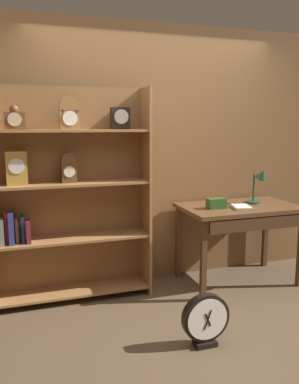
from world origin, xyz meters
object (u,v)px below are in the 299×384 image
at_px(desk_lamp, 259,183).
at_px(toolbox_small, 216,203).
at_px(round_clock_large, 206,320).
at_px(workbench, 240,215).
at_px(open_repair_manual, 242,207).
at_px(bookshelf, 65,195).

bearing_deg(desk_lamp, toolbox_small, -170.91).
relative_size(toolbox_small, round_clock_large, 0.45).
xyz_separation_m(workbench, desk_lamp, (0.24, 0.06, 0.31)).
relative_size(workbench, toolbox_small, 6.39).
distance_m(desk_lamp, open_repair_manual, 0.39).
distance_m(bookshelf, desk_lamp, 1.97).
xyz_separation_m(toolbox_small, round_clock_large, (-0.56, -0.94, -0.65)).
relative_size(workbench, round_clock_large, 2.90).
distance_m(bookshelf, open_repair_manual, 1.70).
distance_m(workbench, round_clock_large, 1.38).
xyz_separation_m(bookshelf, toolbox_small, (1.43, -0.19, -0.13)).
distance_m(desk_lamp, toolbox_small, 0.56).
distance_m(bookshelf, round_clock_large, 1.63).
distance_m(workbench, toolbox_small, 0.32).
height_order(toolbox_small, open_repair_manual, toolbox_small).
bearing_deg(round_clock_large, open_repair_manual, 47.28).
relative_size(workbench, desk_lamp, 3.17).
bearing_deg(desk_lamp, round_clock_large, -136.74).
height_order(workbench, round_clock_large, workbench).
bearing_deg(toolbox_small, open_repair_manual, -18.79).
height_order(desk_lamp, round_clock_large, desk_lamp).
relative_size(bookshelf, toolbox_small, 10.64).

